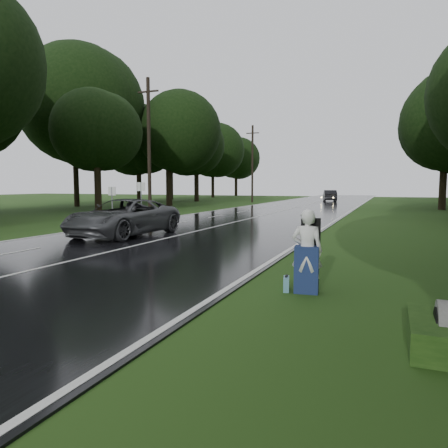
{
  "coord_description": "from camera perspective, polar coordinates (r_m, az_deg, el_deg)",
  "views": [
    {
      "loc": [
        9.21,
        -8.48,
        2.4
      ],
      "look_at": [
        4.06,
        4.27,
        1.1
      ],
      "focal_mm": 33.31,
      "sensor_mm": 36.0,
      "label": 1
    }
  ],
  "objects": [
    {
      "name": "far_car",
      "position": [
        61.34,
        14.32,
        3.78
      ],
      "size": [
        2.66,
        5.09,
        1.6
      ],
      "primitive_type": "imported",
      "rotation": [
        0.0,
        0.0,
        3.35
      ],
      "color": "black",
      "rests_on": "road"
    },
    {
      "name": "tree_right_e",
      "position": [
        44.98,
        27.7,
        1.73
      ],
      "size": [
        9.08,
        9.08,
        14.18
      ],
      "primitive_type": null,
      "color": "black",
      "rests_on": "ground"
    },
    {
      "name": "tree_left_d",
      "position": [
        39.01,
        -16.84,
        1.65
      ],
      "size": [
        8.64,
        8.64,
        13.49
      ],
      "primitive_type": null,
      "color": "black",
      "rests_on": "ground"
    },
    {
      "name": "suitcase",
      "position": [
        9.64,
        8.54,
        -8.13
      ],
      "size": [
        0.22,
        0.45,
        0.31
      ],
      "primitive_type": "cube",
      "rotation": [
        0.0,
        0.0,
        0.22
      ],
      "color": "teal",
      "rests_on": "ground"
    },
    {
      "name": "road",
      "position": [
        30.03,
        4.07,
        0.85
      ],
      "size": [
        12.0,
        140.0,
        0.04
      ],
      "primitive_type": "cube",
      "color": "black",
      "rests_on": "ground"
    },
    {
      "name": "tree_left_e",
      "position": [
        47.91,
        -7.51,
        2.49
      ],
      "size": [
        9.38,
        9.38,
        14.66
      ],
      "primitive_type": null,
      "color": "black",
      "rests_on": "ground"
    },
    {
      "name": "utility_pole_far",
      "position": [
        57.0,
        3.88,
        2.99
      ],
      "size": [
        1.8,
        0.28,
        10.37
      ],
      "primitive_type": null,
      "color": "black",
      "rests_on": "ground"
    },
    {
      "name": "road_sign_b",
      "position": [
        30.0,
        -11.25,
        0.72
      ],
      "size": [
        0.62,
        0.1,
        2.58
      ],
      "primitive_type": null,
      "color": "white",
      "rests_on": "ground"
    },
    {
      "name": "road_sign_a",
      "position": [
        27.32,
        -15.03,
        0.18
      ],
      "size": [
        0.55,
        0.1,
        2.27
      ],
      "primitive_type": null,
      "color": "white",
      "rests_on": "ground"
    },
    {
      "name": "tree_left_f",
      "position": [
        60.24,
        -3.78,
        3.12
      ],
      "size": [
        9.26,
        9.26,
        14.47
      ],
      "primitive_type": null,
      "color": "black",
      "rests_on": "ground"
    },
    {
      "name": "ground",
      "position": [
        12.75,
        -25.01,
        -5.96
      ],
      "size": [
        160.0,
        160.0,
        0.0
      ],
      "primitive_type": "plane",
      "color": "#224113",
      "rests_on": "ground"
    },
    {
      "name": "hitchhiker",
      "position": [
        9.41,
        11.34,
        -4.07
      ],
      "size": [
        0.73,
        0.67,
        1.88
      ],
      "color": "silver",
      "rests_on": "ground"
    },
    {
      "name": "grey_car",
      "position": [
        19.85,
        -13.61,
        0.9
      ],
      "size": [
        3.12,
        6.27,
        1.71
      ],
      "primitive_type": "imported",
      "rotation": [
        0.0,
        0.0,
        6.24
      ],
      "color": "#434547",
      "rests_on": "road"
    },
    {
      "name": "lane_center",
      "position": [
        30.03,
        4.07,
        0.9
      ],
      "size": [
        0.12,
        140.0,
        0.01
      ],
      "primitive_type": "cube",
      "color": "silver",
      "rests_on": "road"
    },
    {
      "name": "utility_pole_mid",
      "position": [
        33.39,
        -10.1,
        1.2
      ],
      "size": [
        1.8,
        0.28,
        10.62
      ],
      "primitive_type": null,
      "color": "black",
      "rests_on": "ground"
    }
  ]
}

